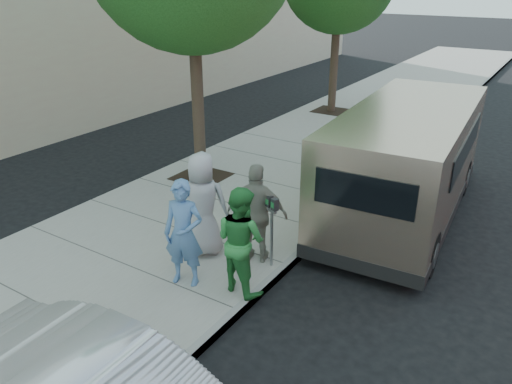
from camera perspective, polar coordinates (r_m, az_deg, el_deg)
ground at (r=9.45m, az=-4.29°, el=-6.46°), size 120.00×120.00×0.00m
sidewalk at (r=9.97m, az=-8.94°, el=-4.47°), size 5.00×60.00×0.15m
curb_face at (r=8.73m, az=3.39°, el=-8.59°), size 0.12×60.00×0.16m
parking_meter at (r=8.20m, az=1.82°, el=-2.84°), size 0.28×0.19×1.28m
van at (r=10.67m, az=16.87°, el=3.52°), size 2.51×6.43×2.34m
person_officer at (r=7.85m, az=-8.26°, el=-4.72°), size 0.74×0.60×1.76m
person_green_shirt at (r=7.62m, az=-1.76°, el=-5.50°), size 0.95×0.81×1.74m
person_gray_shirt at (r=8.65m, az=-6.15°, el=-1.42°), size 1.09×0.96×1.87m
person_striped_polo at (r=8.38m, az=0.13°, el=-2.51°), size 1.12×0.76×1.77m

